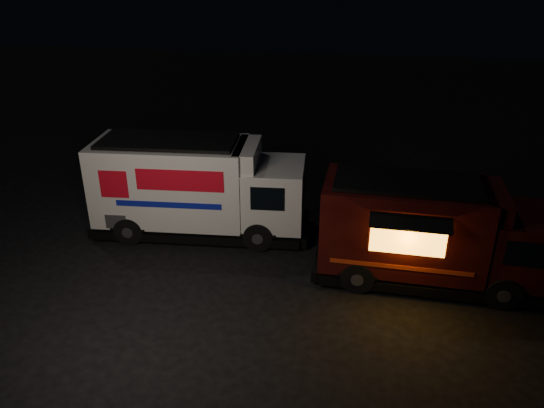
{
  "coord_description": "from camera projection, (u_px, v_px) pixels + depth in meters",
  "views": [
    {
      "loc": [
        3.62,
        -12.85,
        8.7
      ],
      "look_at": [
        1.24,
        2.0,
        1.6
      ],
      "focal_mm": 35.0,
      "sensor_mm": 36.0,
      "label": 1
    }
  ],
  "objects": [
    {
      "name": "white_truck",
      "position": [
        200.0,
        187.0,
        17.71
      ],
      "size": [
        7.42,
        2.92,
        3.3
      ],
      "primitive_type": null,
      "rotation": [
        0.0,
        0.0,
        0.06
      ],
      "color": "silver",
      "rests_on": "ground"
    },
    {
      "name": "red_truck",
      "position": [
        433.0,
        232.0,
        15.06
      ],
      "size": [
        6.73,
        2.72,
        3.09
      ],
      "primitive_type": null,
      "rotation": [
        0.0,
        0.0,
        -0.04
      ],
      "color": "#380E0A",
      "rests_on": "ground"
    },
    {
      "name": "ground",
      "position": [
        220.0,
        278.0,
        15.71
      ],
      "size": [
        80.0,
        80.0,
        0.0
      ],
      "primitive_type": "plane",
      "color": "black",
      "rests_on": "ground"
    }
  ]
}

